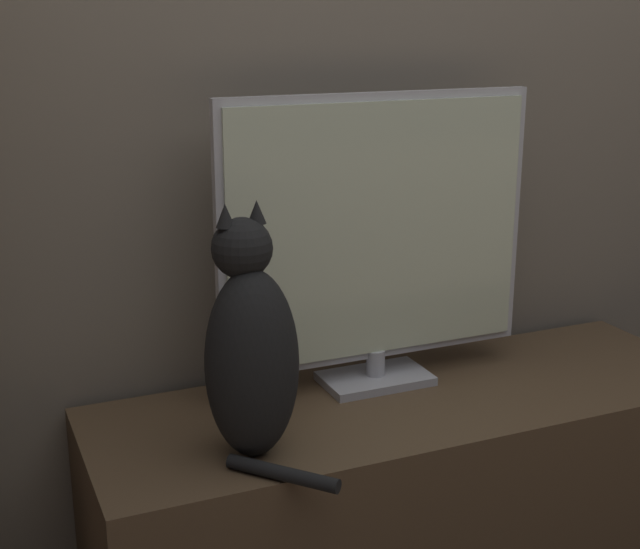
{
  "coord_description": "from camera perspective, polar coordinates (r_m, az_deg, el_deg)",
  "views": [
    {
      "loc": [
        -0.94,
        -0.7,
        1.36
      ],
      "look_at": [
        -0.24,
        0.93,
        0.84
      ],
      "focal_mm": 50.0,
      "sensor_mm": 36.0,
      "label": 1
    }
  ],
  "objects": [
    {
      "name": "wall_back",
      "position": [
        2.14,
        2.79,
        14.64
      ],
      "size": [
        4.8,
        0.05,
        2.6
      ],
      "color": "#756B5B",
      "rests_on": "ground_plane"
    },
    {
      "name": "tv_stand",
      "position": [
        2.18,
        5.88,
        -14.07
      ],
      "size": [
        1.49,
        0.5,
        0.53
      ],
      "color": "brown",
      "rests_on": "ground_plane"
    },
    {
      "name": "tv",
      "position": [
        2.02,
        3.68,
        2.35
      ],
      "size": [
        0.75,
        0.15,
        0.68
      ],
      "color": "#B7B7BC",
      "rests_on": "tv_stand"
    },
    {
      "name": "cat",
      "position": [
        1.72,
        -4.49,
        -4.97
      ],
      "size": [
        0.2,
        0.31,
        0.5
      ],
      "rotation": [
        0.0,
        0.0,
        0.12
      ],
      "color": "black",
      "rests_on": "tv_stand"
    }
  ]
}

